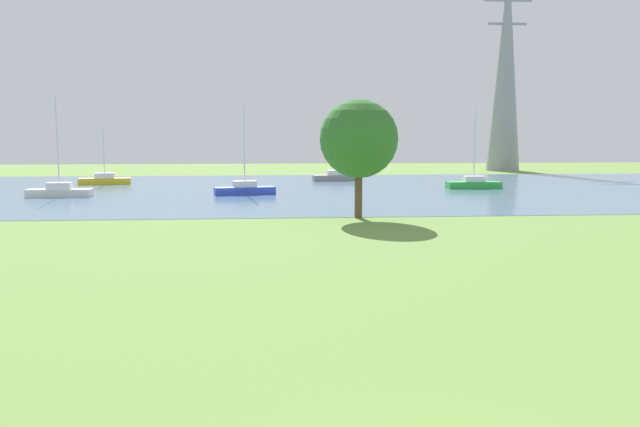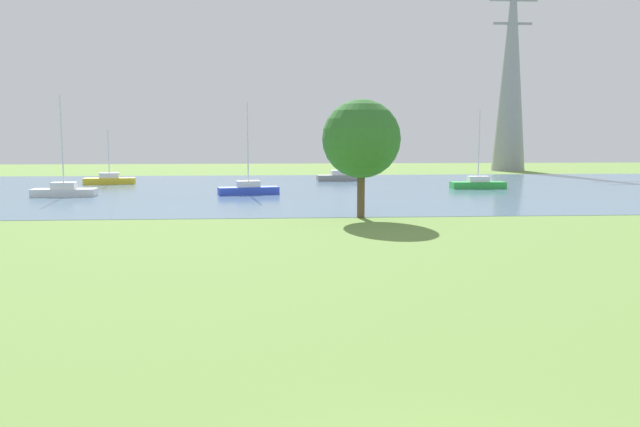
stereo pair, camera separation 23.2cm
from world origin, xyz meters
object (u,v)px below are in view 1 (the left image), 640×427
sailboat_gray (336,176)px  sailboat_yellow (105,180)px  sailboat_blue (245,189)px  electricity_pylon (506,65)px  sailboat_green (474,183)px  sailboat_white (60,191)px  tree_mid_shore (359,139)px

sailboat_gray → sailboat_yellow: sailboat_gray is taller
sailboat_blue → electricity_pylon: 49.04m
sailboat_green → electricity_pylon: size_ratio=0.25×
sailboat_green → sailboat_white: bearing=-171.6°
tree_mid_shore → sailboat_blue: bearing=114.8°
sailboat_green → sailboat_blue: 20.68m
sailboat_gray → electricity_pylon: 33.36m
sailboat_green → tree_mid_shore: (-13.16, -19.60, 4.06)m
sailboat_gray → electricity_pylon: (24.57, 18.09, 13.49)m
sailboat_white → tree_mid_shore: 26.06m
sailboat_blue → electricity_pylon: bearing=44.7°
sailboat_white → sailboat_yellow: 12.83m
sailboat_gray → sailboat_yellow: 23.05m
sailboat_blue → tree_mid_shore: size_ratio=1.08×
tree_mid_shore → electricity_pylon: 55.98m
sailboat_white → sailboat_gray: size_ratio=1.14×
tree_mid_shore → electricity_pylon: (26.44, 48.43, 9.43)m
sailboat_white → electricity_pylon: bearing=35.4°
electricity_pylon → sailboat_green: bearing=-114.7°
sailboat_blue → electricity_pylon: (33.50, 33.17, 13.49)m
sailboat_blue → sailboat_yellow: (-13.92, 12.06, -0.02)m
sailboat_green → sailboat_yellow: sailboat_green is taller
sailboat_white → sailboat_gray: sailboat_white is taller
sailboat_blue → sailboat_yellow: bearing=139.1°
sailboat_green → electricity_pylon: bearing=65.3°
sailboat_blue → sailboat_gray: size_ratio=1.07×
sailboat_green → sailboat_white: 34.81m
sailboat_blue → sailboat_yellow: sailboat_blue is taller
sailboat_blue → sailboat_white: sailboat_white is taller
sailboat_yellow → sailboat_white: bearing=-91.3°
sailboat_yellow → tree_mid_shore: 34.68m
sailboat_green → electricity_pylon: 34.49m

